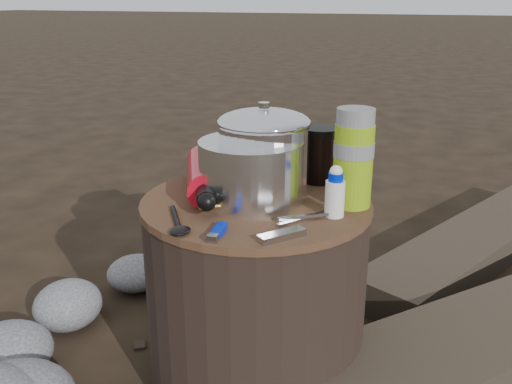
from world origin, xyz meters
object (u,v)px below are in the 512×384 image
at_px(thermos, 353,159).
at_px(travel_mug, 320,155).
at_px(camping_pot, 264,153).
at_px(stump, 256,293).
at_px(fuel_bottle, 204,175).

xyz_separation_m(thermos, travel_mug, (-0.11, 0.14, -0.04)).
relative_size(camping_pot, travel_mug, 1.54).
height_order(stump, travel_mug, travel_mug).
relative_size(fuel_bottle, thermos, 1.56).
distance_m(fuel_bottle, thermos, 0.34).
distance_m(stump, travel_mug, 0.36).
relative_size(fuel_bottle, travel_mug, 2.49).
bearing_deg(camping_pot, stump, -97.17).
height_order(fuel_bottle, thermos, thermos).
bearing_deg(camping_pot, travel_mug, 60.44).
relative_size(stump, camping_pot, 2.52).
relative_size(stump, travel_mug, 3.88).
bearing_deg(stump, camping_pot, 82.83).
bearing_deg(fuel_bottle, thermos, -22.02).
bearing_deg(stump, fuel_bottle, 176.25).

